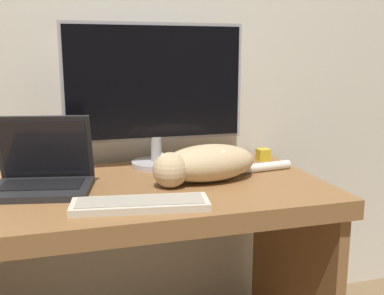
# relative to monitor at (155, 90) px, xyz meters

# --- Properties ---
(wall_back) EXTENTS (6.40, 0.06, 2.60)m
(wall_back) POSITION_rel_monitor_xyz_m (-0.17, 0.17, 0.31)
(wall_back) COLOR silver
(wall_back) RESTS_ON ground_plane
(desk) EXTENTS (1.34, 0.67, 0.70)m
(desk) POSITION_rel_monitor_xyz_m (-0.17, -0.23, -0.44)
(desk) COLOR olive
(desk) RESTS_ON ground_plane
(monitor) EXTENTS (0.67, 0.19, 0.53)m
(monitor) POSITION_rel_monitor_xyz_m (0.00, 0.00, 0.00)
(monitor) COLOR #B2B2B7
(monitor) RESTS_ON desk
(laptop) EXTENTS (0.34, 0.28, 0.23)m
(laptop) POSITION_rel_monitor_xyz_m (-0.40, -0.20, -0.24)
(laptop) COLOR #232326
(laptop) RESTS_ON desk
(external_keyboard) EXTENTS (0.39, 0.17, 0.02)m
(external_keyboard) POSITION_rel_monitor_xyz_m (-0.14, -0.45, -0.28)
(external_keyboard) COLOR beige
(external_keyboard) RESTS_ON desk
(cat) EXTENTS (0.54, 0.21, 0.12)m
(cat) POSITION_rel_monitor_xyz_m (0.11, -0.25, -0.22)
(cat) COLOR #D1B284
(cat) RESTS_ON desk
(small_toy) EXTENTS (0.05, 0.05, 0.05)m
(small_toy) POSITION_rel_monitor_xyz_m (0.43, -0.02, -0.26)
(small_toy) COLOR gold
(small_toy) RESTS_ON desk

